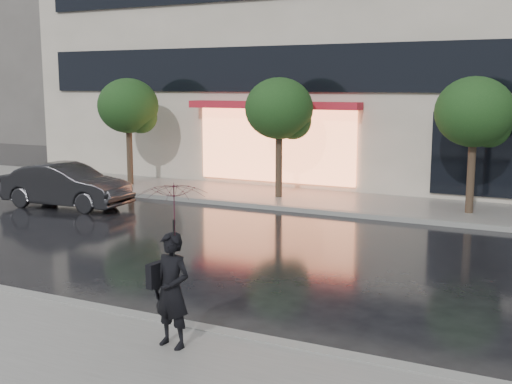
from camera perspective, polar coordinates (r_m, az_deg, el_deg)
The scene contains 11 objects.
ground at distance 11.13m, azimuth -5.28°, elevation -10.20°, with size 120.00×120.00×0.00m, color black.
sidewalk_near at distance 8.72m, azimuth -16.99°, elevation -15.92°, with size 60.00×4.50×0.12m, color slate.
sidewalk_far at distance 20.27m, azimuth 10.07°, elevation -1.12°, with size 60.00×3.50×0.12m, color slate.
curb_near at distance 10.32m, azimuth -8.26°, elevation -11.46°, with size 60.00×0.25×0.14m, color gray.
curb_far at distance 18.62m, azimuth 8.54°, elevation -1.98°, with size 60.00×0.25×0.14m, color gray.
bg_building_left at distance 48.45m, azimuth -17.87°, elevation 11.72°, with size 14.00×10.00×12.00m, color #59544F.
tree_far_west at distance 23.84m, azimuth -11.13°, elevation 7.35°, with size 2.20×2.20×3.99m.
tree_mid_west at distance 20.75m, azimuth 2.26°, elevation 7.22°, with size 2.20×2.20×3.99m.
tree_mid_east at distance 19.11m, azimuth 19.02°, elevation 6.52°, with size 2.20×2.20×3.99m.
parked_car at distance 20.62m, azimuth -16.52°, elevation 0.56°, with size 1.44×4.12×1.36m, color black.
pedestrian_with_umbrella at distance 8.83m, azimuth -7.43°, elevation -4.22°, with size 1.05×1.07×2.33m.
Camera 1 is at (5.53, -8.90, 3.74)m, focal length 45.00 mm.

